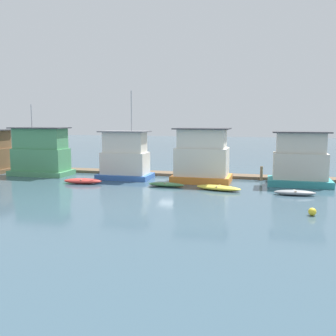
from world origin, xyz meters
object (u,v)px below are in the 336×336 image
(houseboat_green, at_px, (41,153))
(houseboat_orange, at_px, (202,157))
(houseboat_blue, at_px, (125,158))
(dinghy_grey, at_px, (295,193))
(houseboat_teal, at_px, (300,162))
(dinghy_red, at_px, (83,181))
(dinghy_yellow, at_px, (218,188))
(mooring_post_centre, at_px, (37,166))
(dinghy_green, at_px, (166,184))
(mooring_post_far_left, at_px, (261,173))
(buoy_yellow, at_px, (312,212))

(houseboat_green, height_order, houseboat_orange, houseboat_green)
(houseboat_green, height_order, houseboat_blue, houseboat_blue)
(dinghy_grey, bearing_deg, houseboat_blue, 164.58)
(houseboat_blue, bearing_deg, houseboat_teal, 1.74)
(houseboat_teal, distance_m, dinghy_red, 21.21)
(houseboat_green, xyz_separation_m, dinghy_yellow, (20.73, -4.12, -2.28))
(dinghy_grey, xyz_separation_m, mooring_post_centre, (-29.39, 7.15, 0.45))
(houseboat_blue, distance_m, dinghy_red, 5.37)
(dinghy_grey, bearing_deg, dinghy_green, 174.09)
(houseboat_green, relative_size, dinghy_yellow, 1.84)
(houseboat_teal, xyz_separation_m, dinghy_red, (-20.62, -4.59, -2.01))
(houseboat_teal, relative_size, dinghy_red, 1.47)
(houseboat_blue, relative_size, houseboat_teal, 1.57)
(houseboat_teal, xyz_separation_m, dinghy_grey, (-0.72, -5.22, -2.05))
(dinghy_green, bearing_deg, mooring_post_far_left, 34.53)
(dinghy_green, relative_size, dinghy_grey, 1.03)
(houseboat_teal, bearing_deg, houseboat_blue, -178.26)
(dinghy_grey, xyz_separation_m, buoy_yellow, (0.64, -6.77, 0.04))
(houseboat_orange, xyz_separation_m, houseboat_teal, (9.44, 0.43, -0.22))
(dinghy_green, bearing_deg, buoy_yellow, -33.20)
(buoy_yellow, bearing_deg, mooring_post_far_left, 104.09)
(dinghy_red, relative_size, buoy_yellow, 7.67)
(mooring_post_far_left, bearing_deg, dinghy_grey, -68.27)
(houseboat_green, height_order, dinghy_grey, houseboat_green)
(houseboat_blue, xyz_separation_m, dinghy_yellow, (10.50, -4.10, -2.05))
(dinghy_red, bearing_deg, houseboat_blue, 54.36)
(houseboat_blue, height_order, dinghy_green, houseboat_blue)
(houseboat_orange, distance_m, dinghy_green, 5.11)
(houseboat_green, distance_m, houseboat_orange, 18.50)
(houseboat_teal, bearing_deg, houseboat_orange, -177.42)
(dinghy_green, relative_size, buoy_yellow, 6.77)
(dinghy_yellow, distance_m, dinghy_grey, 6.52)
(dinghy_green, bearing_deg, houseboat_green, 167.40)
(dinghy_green, height_order, dinghy_yellow, dinghy_yellow)
(houseboat_blue, xyz_separation_m, houseboat_orange, (8.28, 0.11, 0.22))
(mooring_post_centre, bearing_deg, houseboat_blue, -11.25)
(houseboat_orange, bearing_deg, houseboat_green, -179.69)
(dinghy_red, xyz_separation_m, mooring_post_far_left, (17.04, 6.51, 0.48))
(houseboat_orange, distance_m, dinghy_red, 12.14)
(dinghy_grey, distance_m, buoy_yellow, 6.80)
(houseboat_orange, xyz_separation_m, mooring_post_far_left, (5.86, 2.35, -1.75))
(mooring_post_far_left, relative_size, mooring_post_centre, 1.10)
(mooring_post_centre, height_order, buoy_yellow, mooring_post_centre)
(houseboat_orange, bearing_deg, houseboat_teal, 2.58)
(houseboat_green, relative_size, houseboat_teal, 1.35)
(dinghy_green, xyz_separation_m, dinghy_yellow, (5.03, -0.61, 0.03))
(dinghy_yellow, distance_m, mooring_post_far_left, 7.53)
(dinghy_grey, bearing_deg, houseboat_teal, 82.12)
(houseboat_orange, relative_size, dinghy_grey, 1.69)
(dinghy_yellow, bearing_deg, houseboat_green, 168.77)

